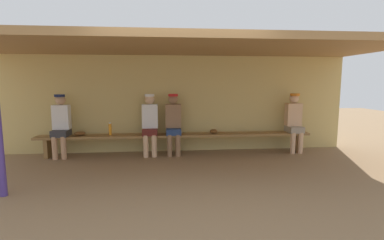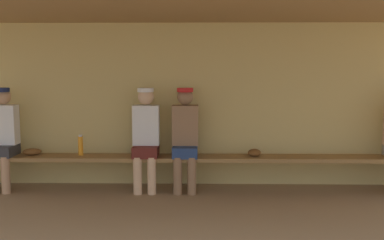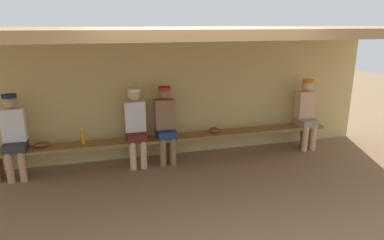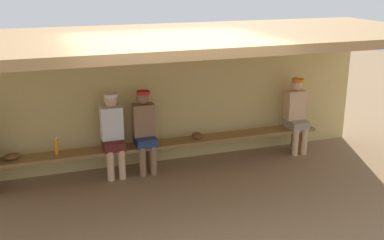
% 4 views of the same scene
% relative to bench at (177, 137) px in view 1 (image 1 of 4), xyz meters
% --- Properties ---
extents(ground_plane, '(24.00, 24.00, 0.00)m').
position_rel_bench_xyz_m(ground_plane, '(0.00, -1.55, -0.39)').
color(ground_plane, '#8C6D4C').
extents(back_wall, '(8.00, 0.20, 2.20)m').
position_rel_bench_xyz_m(back_wall, '(0.00, 0.45, 0.71)').
color(back_wall, tan).
rests_on(back_wall, ground).
extents(dugout_roof, '(8.00, 2.80, 0.12)m').
position_rel_bench_xyz_m(dugout_roof, '(0.00, -0.85, 1.87)').
color(dugout_roof, '#9E7547').
rests_on(dugout_roof, back_wall).
extents(bench, '(6.00, 0.36, 0.46)m').
position_rel_bench_xyz_m(bench, '(0.00, 0.00, 0.00)').
color(bench, olive).
rests_on(bench, ground).
extents(player_rightmost, '(0.34, 0.42, 1.34)m').
position_rel_bench_xyz_m(player_rightmost, '(-0.58, 0.00, 0.36)').
color(player_rightmost, '#591E19').
rests_on(player_rightmost, ground).
extents(player_middle, '(0.34, 0.42, 1.34)m').
position_rel_bench_xyz_m(player_middle, '(-0.07, 0.00, 0.36)').
color(player_middle, navy).
rests_on(player_middle, ground).
extents(player_leftmost, '(0.34, 0.42, 1.34)m').
position_rel_bench_xyz_m(player_leftmost, '(-2.45, 0.00, 0.36)').
color(player_leftmost, '#333338').
rests_on(player_leftmost, ground).
extents(player_in_white, '(0.34, 0.42, 1.34)m').
position_rel_bench_xyz_m(player_in_white, '(2.70, 0.00, 0.36)').
color(player_in_white, gray).
rests_on(player_in_white, ground).
extents(water_bottle_green, '(0.06, 0.06, 0.27)m').
position_rel_bench_xyz_m(water_bottle_green, '(-1.45, 0.03, 0.20)').
color(water_bottle_green, orange).
rests_on(water_bottle_green, bench).
extents(baseball_glove_worn, '(0.21, 0.27, 0.09)m').
position_rel_bench_xyz_m(baseball_glove_worn, '(0.83, 0.03, 0.12)').
color(baseball_glove_worn, brown).
rests_on(baseball_glove_worn, bench).
extents(baseball_glove_tan, '(0.28, 0.23, 0.09)m').
position_rel_bench_xyz_m(baseball_glove_tan, '(-2.09, 0.03, 0.12)').
color(baseball_glove_tan, brown).
rests_on(baseball_glove_tan, bench).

